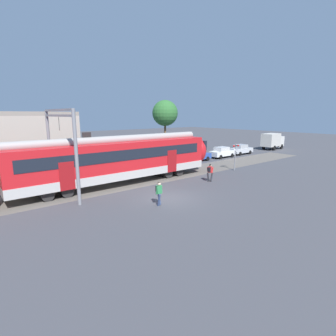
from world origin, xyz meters
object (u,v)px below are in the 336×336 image
crossing_signal (235,152)px  parked_car_blue (197,155)px  commuter_train (6,173)px  pedestrian_red (210,171)px  parked_car_silver (241,149)px  pedestrian_green (159,191)px  parked_car_white (222,152)px  box_truck (273,140)px

crossing_signal → parked_car_blue: bearing=83.3°
commuter_train → pedestrian_red: (15.53, -4.52, -1.26)m
pedestrian_red → parked_car_silver: bearing=27.2°
pedestrian_green → crossing_signal: bearing=16.1°
commuter_train → pedestrian_green: size_ratio=22.83×
parked_car_blue → parked_car_white: 5.00m
pedestrian_green → parked_car_silver: 26.28m
pedestrian_red → box_truck: 27.21m
pedestrian_green → parked_car_silver: pedestrian_green is taller
parked_car_white → box_truck: 14.14m
parked_car_white → pedestrian_green: bearing=-151.5°
commuter_train → crossing_signal: size_ratio=12.68×
parked_car_silver → box_truck: (9.39, 0.13, 0.79)m
pedestrian_green → pedestrian_red: same height
parked_car_blue → box_truck: size_ratio=0.75×
parked_car_silver → crossing_signal: size_ratio=1.34×
parked_car_silver → pedestrian_green: bearing=-156.0°
parked_car_blue → box_truck: (19.11, 0.18, 0.79)m
commuter_train → crossing_signal: bearing=-7.6°
crossing_signal → pedestrian_red: bearing=-164.3°
parked_car_silver → crossing_signal: bearing=-147.2°
parked_car_white → parked_car_silver: same height
parked_car_white → crossing_signal: 8.85m
commuter_train → crossing_signal: (21.44, -2.85, -0.24)m
pedestrian_red → box_truck: (25.81, 8.58, 0.58)m
pedestrian_red → parked_car_silver: pedestrian_red is taller
parked_car_silver → box_truck: size_ratio=0.75×
pedestrian_red → pedestrian_green: bearing=-163.6°
commuter_train → parked_car_silver: bearing=7.0°
box_truck → crossing_signal: (-19.90, -6.91, 0.44)m
commuter_train → pedestrian_red: bearing=-16.2°
box_truck → crossing_signal: crossing_signal is taller
pedestrian_red → parked_car_blue: size_ratio=0.41×
commuter_train → parked_car_silver: commuter_train is taller
parked_car_white → parked_car_blue: bearing=178.3°
pedestrian_green → crossing_signal: crossing_signal is taller
pedestrian_green → pedestrian_red: 7.91m
crossing_signal → commuter_train: bearing=172.4°
pedestrian_green → parked_car_silver: bearing=24.0°
commuter_train → box_truck: 41.55m
pedestrian_green → commuter_train: bearing=139.6°
parked_car_silver → crossing_signal: (-10.51, -6.78, 1.23)m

